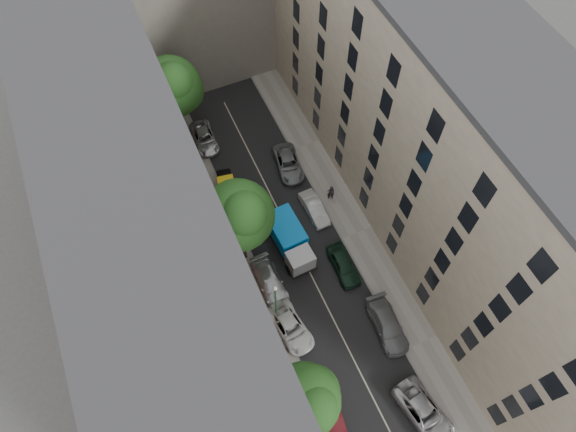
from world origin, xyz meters
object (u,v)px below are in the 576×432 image
car_right_0 (424,413)px  car_right_2 (344,265)px  tarp_truck (290,240)px  car_left_4 (243,216)px  tree_far (172,89)px  car_right_4 (288,164)px  car_left_1 (332,419)px  car_left_6 (204,138)px  pedestrian (331,193)px  car_left_2 (291,327)px  car_right_3 (314,208)px  car_left_3 (270,282)px  car_right_1 (387,325)px  tree_mid (240,217)px  lamp_post (275,299)px  tree_near (306,401)px  car_left_5 (227,188)px

car_right_0 → car_right_2: 13.14m
tarp_truck → car_left_4: tarp_truck is taller
car_right_0 → car_right_2: (0.00, 13.14, -0.00)m
car_left_4 → tree_far: 13.12m
car_right_4 → car_left_4: bearing=-140.1°
car_left_1 → car_right_4: bearing=79.4°
car_left_4 → car_left_6: car_left_4 is taller
car_right_4 → pedestrian: 5.36m
car_left_2 → car_right_3: bearing=47.6°
car_left_3 → car_right_1: car_right_1 is taller
tree_mid → lamp_post: (0.30, -6.00, -3.19)m
car_right_1 → car_right_4: 18.03m
car_right_1 → tree_near: bearing=-154.3°
car_left_4 → car_right_2: size_ratio=1.02×
car_right_2 → lamp_post: bearing=-164.0°
tarp_truck → pedestrian: tarp_truck is taller
tarp_truck → car_left_5: (-3.00, 7.90, -0.83)m
car_right_2 → tree_near: size_ratio=0.50×
car_left_3 → car_right_3: size_ratio=1.20×
car_left_5 → car_right_2: bearing=-51.2°
car_left_4 → tree_mid: bearing=-104.5°
car_left_2 → car_left_3: bearing=82.4°
tarp_truck → car_left_1: 14.83m
car_left_2 → car_right_1: 7.80m
tree_near → pedestrian: tree_near is taller
car_left_1 → car_left_4: bearing=94.5°
car_left_2 → car_left_3: (0.00, 4.32, 0.03)m
car_left_1 → car_left_4: size_ratio=0.92×
car_right_1 → car_right_4: size_ratio=1.05×
car_left_6 → car_right_2: bearing=-68.1°
lamp_post → pedestrian: bearing=43.2°
car_left_1 → tree_far: (-1.64, 30.28, 6.15)m
car_left_6 → car_right_2: 19.18m
car_left_5 → pedestrian: 9.75m
car_left_3 → tree_far: size_ratio=0.49×
car_left_1 → car_right_1: bearing=37.7°
tarp_truck → car_left_2: 7.57m
car_left_5 → car_left_4: bearing=-76.4°
car_left_1 → car_left_2: (0.00, 7.60, 0.00)m
car_left_4 → tree_far: size_ratio=0.44×
car_left_3 → lamp_post: (-0.60, -2.80, 3.17)m
tree_near → car_right_4: bearing=69.1°
car_left_2 → car_right_3: (6.53, 9.40, -0.01)m
car_right_3 → car_right_4: 5.61m
tarp_truck → lamp_post: 6.90m
car_right_2 → tree_far: (-8.04, 19.48, 6.08)m
car_right_0 → car_left_5: bearing=95.4°
car_right_4 → car_right_2: bearing=-81.8°
car_left_1 → car_left_3: car_left_3 is taller
car_left_5 → car_right_4: car_right_4 is taller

